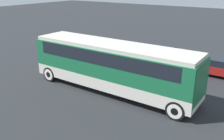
# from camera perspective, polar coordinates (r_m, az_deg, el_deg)

# --- Properties ---
(ground_plane) EXTENTS (120.00, 120.00, 0.00)m
(ground_plane) POSITION_cam_1_polar(r_m,az_deg,el_deg) (16.76, 0.00, -4.67)
(ground_plane) COLOR #26282B
(tour_bus) EXTENTS (11.41, 2.68, 3.22)m
(tour_bus) POSITION_cam_1_polar(r_m,az_deg,el_deg) (16.01, 0.29, 1.59)
(tour_bus) COLOR silver
(tour_bus) RESTS_ON ground_plane
(parked_car_near) EXTENTS (4.74, 1.93, 1.35)m
(parked_car_near) POSITION_cam_1_polar(r_m,az_deg,el_deg) (20.85, 23.66, 0.60)
(parked_car_near) COLOR maroon
(parked_car_near) RESTS_ON ground_plane
(parked_car_mid) EXTENTS (4.43, 1.79, 1.43)m
(parked_car_mid) POSITION_cam_1_polar(r_m,az_deg,el_deg) (22.65, 11.27, 3.43)
(parked_car_mid) COLOR black
(parked_car_mid) RESTS_ON ground_plane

